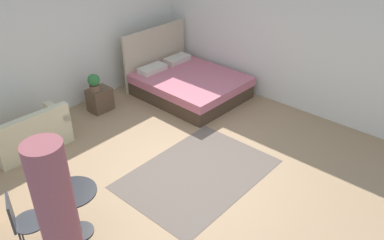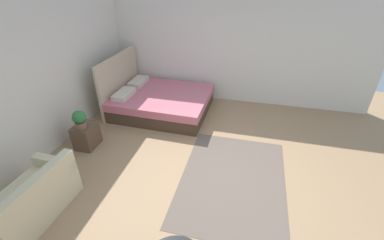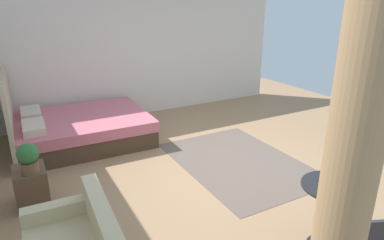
{
  "view_description": "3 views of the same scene",
  "coord_description": "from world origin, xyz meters",
  "px_view_note": "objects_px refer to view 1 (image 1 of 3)",
  "views": [
    {
      "loc": [
        -3.88,
        -3.59,
        4.03
      ],
      "look_at": [
        0.35,
        0.14,
        0.68
      ],
      "focal_mm": 36.68,
      "sensor_mm": 36.0,
      "label": 1
    },
    {
      "loc": [
        -3.33,
        -0.42,
        3.12
      ],
      "look_at": [
        0.74,
        0.59,
        0.61
      ],
      "focal_mm": 24.16,
      "sensor_mm": 36.0,
      "label": 2
    },
    {
      "loc": [
        -3.85,
        2.61,
        2.38
      ],
      "look_at": [
        0.24,
        0.38,
        0.74
      ],
      "focal_mm": 31.26,
      "sensor_mm": 36.0,
      "label": 3
    }
  ],
  "objects_px": {
    "couch": "(30,135)",
    "balcony_table": "(75,205)",
    "nightstand": "(100,100)",
    "potted_plant": "(94,82)",
    "bed": "(187,83)",
    "cafe_chair_near_window": "(22,219)"
  },
  "relations": [
    {
      "from": "nightstand",
      "to": "balcony_table",
      "type": "xyz_separation_m",
      "value": [
        -2.3,
        -2.56,
        0.26
      ]
    },
    {
      "from": "couch",
      "to": "potted_plant",
      "type": "bearing_deg",
      "value": 7.62
    },
    {
      "from": "bed",
      "to": "potted_plant",
      "type": "relative_size",
      "value": 6.24
    },
    {
      "from": "cafe_chair_near_window",
      "to": "potted_plant",
      "type": "bearing_deg",
      "value": 39.29
    },
    {
      "from": "bed",
      "to": "cafe_chair_near_window",
      "type": "xyz_separation_m",
      "value": [
        -4.62,
        -1.42,
        0.24
      ]
    },
    {
      "from": "potted_plant",
      "to": "balcony_table",
      "type": "xyz_separation_m",
      "value": [
        -2.2,
        -2.53,
        -0.18
      ]
    },
    {
      "from": "nightstand",
      "to": "bed",
      "type": "bearing_deg",
      "value": -27.15
    },
    {
      "from": "couch",
      "to": "nightstand",
      "type": "height_order",
      "value": "couch"
    },
    {
      "from": "bed",
      "to": "balcony_table",
      "type": "xyz_separation_m",
      "value": [
        -4.03,
        -1.67,
        0.22
      ]
    },
    {
      "from": "couch",
      "to": "cafe_chair_near_window",
      "type": "relative_size",
      "value": 1.55
    },
    {
      "from": "couch",
      "to": "nightstand",
      "type": "bearing_deg",
      "value": 7.93
    },
    {
      "from": "cafe_chair_near_window",
      "to": "couch",
      "type": "bearing_deg",
      "value": 59.96
    },
    {
      "from": "cafe_chair_near_window",
      "to": "bed",
      "type": "bearing_deg",
      "value": 17.04
    },
    {
      "from": "couch",
      "to": "nightstand",
      "type": "relative_size",
      "value": 2.78
    },
    {
      "from": "nightstand",
      "to": "potted_plant",
      "type": "relative_size",
      "value": 1.32
    },
    {
      "from": "couch",
      "to": "cafe_chair_near_window",
      "type": "distance_m",
      "value": 2.4
    },
    {
      "from": "bed",
      "to": "balcony_table",
      "type": "bearing_deg",
      "value": -157.51
    },
    {
      "from": "bed",
      "to": "couch",
      "type": "distance_m",
      "value": 3.48
    },
    {
      "from": "couch",
      "to": "balcony_table",
      "type": "relative_size",
      "value": 1.86
    },
    {
      "from": "bed",
      "to": "cafe_chair_near_window",
      "type": "bearing_deg",
      "value": -162.96
    },
    {
      "from": "couch",
      "to": "bed",
      "type": "bearing_deg",
      "value": -10.79
    },
    {
      "from": "balcony_table",
      "to": "cafe_chair_near_window",
      "type": "relative_size",
      "value": 0.83
    }
  ]
}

